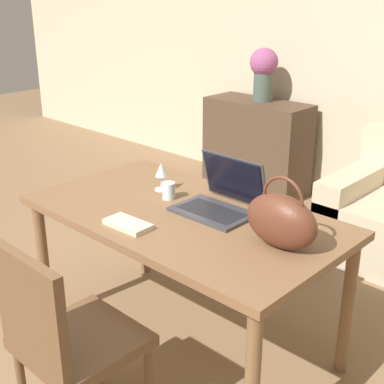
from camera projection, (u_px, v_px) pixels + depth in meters
The scene contains 9 objects.
dining_table at pixel (184, 228), 2.59m from camera, with size 1.54×0.86×0.75m.
chair at pixel (64, 336), 2.06m from camera, with size 0.44×0.44×0.89m.
sideboard at pixel (256, 146), 4.83m from camera, with size 0.95×0.40×0.82m.
laptop at pixel (223, 196), 2.58m from camera, with size 0.38×0.32×0.25m.
drinking_glass at pixel (169, 191), 2.72m from camera, with size 0.07×0.07×0.09m.
wine_glass at pixel (161, 172), 2.81m from camera, with size 0.07×0.07×0.15m.
handbag at pixel (281, 220), 2.19m from camera, with size 0.33×0.16×0.31m.
flower_vase at pixel (264, 70), 4.59m from camera, with size 0.24×0.24×0.46m.
book at pixel (128, 224), 2.41m from camera, with size 0.23×0.12×0.02m.
Camera 1 is at (1.77, -0.89, 1.76)m, focal length 50.00 mm.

